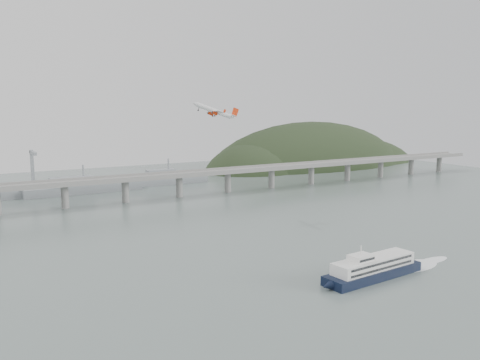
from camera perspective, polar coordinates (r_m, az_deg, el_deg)
ground at (r=283.98m, az=5.61°, el=-8.65°), size 900.00×900.00×0.00m
bridge at (r=453.57m, az=-9.31°, el=0.06°), size 800.00×22.00×23.90m
headland at (r=715.66m, az=8.76°, el=0.17°), size 365.00×155.00×156.00m
ferry at (r=258.09m, az=14.72°, el=-9.56°), size 93.53×21.39×17.63m
airliner at (r=345.62m, az=-2.81°, el=7.71°), size 33.14×30.37×13.51m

